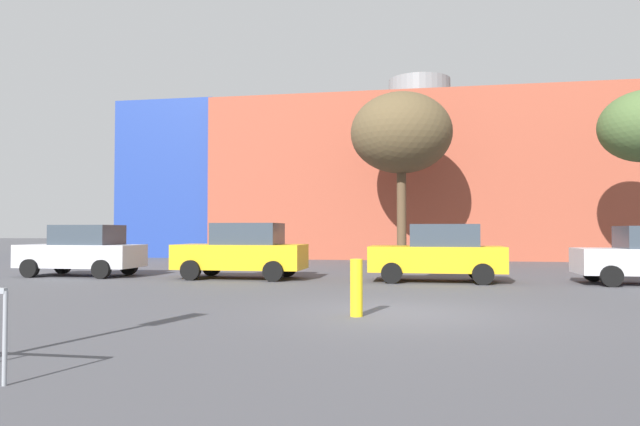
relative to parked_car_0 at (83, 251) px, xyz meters
name	(u,v)px	position (x,y,z in m)	size (l,w,h in m)	color
ground_plane	(401,313)	(11.63, -7.22, -0.92)	(200.00, 200.00, 0.00)	#47474C
building_backdrop	(420,182)	(11.97, 18.87, 3.92)	(37.19, 11.86, 11.52)	#9E4733
parked_car_0	(83,251)	(0.00, 0.00, 0.00)	(4.26, 2.09, 1.84)	silver
parked_car_1	(243,251)	(6.01, 0.00, 0.03)	(4.38, 2.15, 1.90)	gold
parked_car_2	(438,253)	(12.57, 0.00, 0.00)	(4.26, 2.09, 1.85)	gold
bare_tree_1	(401,134)	(11.11, 9.11, 5.45)	(4.93, 4.93, 8.38)	brown
bollard_yellow_0	(356,288)	(10.82, -7.88, -0.37)	(0.24, 0.24, 1.09)	yellow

